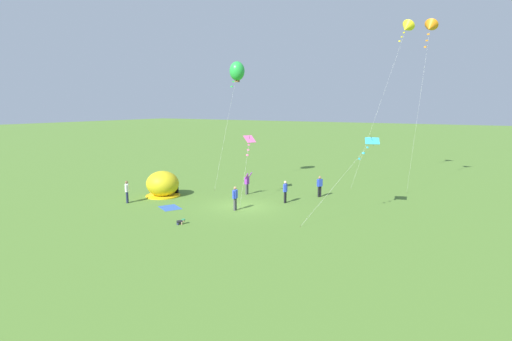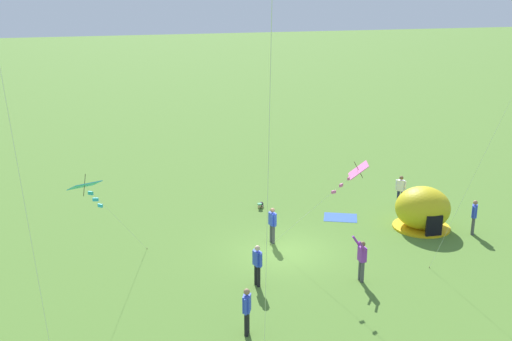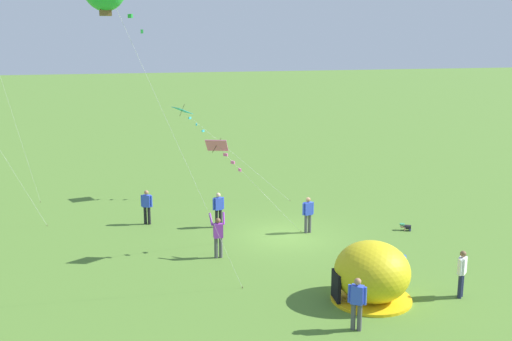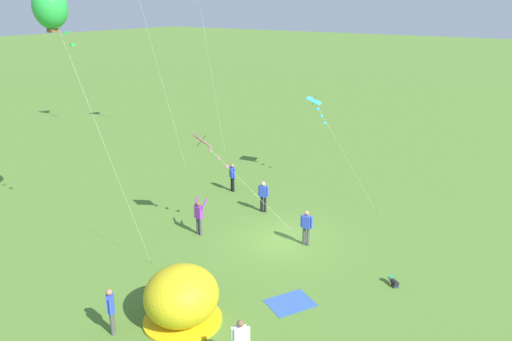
{
  "view_description": "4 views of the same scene",
  "coord_description": "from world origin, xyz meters",
  "px_view_note": "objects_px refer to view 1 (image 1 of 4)",
  "views": [
    {
      "loc": [
        15.48,
        -24.24,
        7.41
      ],
      "look_at": [
        -1.24,
        4.16,
        2.02
      ],
      "focal_mm": 28.0,
      "sensor_mm": 36.0,
      "label": 1
    },
    {
      "loc": [
        9.47,
        22.98,
        11.16
      ],
      "look_at": [
        1.58,
        0.65,
        4.15
      ],
      "focal_mm": 42.0,
      "sensor_mm": 36.0,
      "label": 2
    },
    {
      "loc": [
        -24.86,
        9.26,
        8.82
      ],
      "look_at": [
        -1.72,
        2.01,
        3.59
      ],
      "focal_mm": 42.0,
      "sensor_mm": 36.0,
      "label": 3
    },
    {
      "loc": [
        -18.45,
        -11.13,
        10.84
      ],
      "look_at": [
        2.76,
        3.51,
        2.05
      ],
      "focal_mm": 35.0,
      "sensor_mm": 36.0,
      "label": 4
    }
  ],
  "objects_px": {
    "toddler_crawling": "(181,222)",
    "person_flying_kite": "(247,183)",
    "person_far_back": "(235,197)",
    "person_with_toddler": "(127,191)",
    "kite_yellow": "(407,28)",
    "kite_pink": "(249,142)",
    "person_watching_sky": "(320,185)",
    "kite_cyan": "(370,144)",
    "person_center_field": "(285,191)",
    "kite_green": "(237,71)",
    "kite_orange": "(430,27)",
    "person_strolling": "(159,180)",
    "popup_tent": "(163,184)"
  },
  "relations": [
    {
      "from": "person_with_toddler",
      "to": "kite_yellow",
      "type": "bearing_deg",
      "value": 53.88
    },
    {
      "from": "person_far_back",
      "to": "person_center_field",
      "type": "xyz_separation_m",
      "value": [
        2.09,
        3.8,
        0.0
      ]
    },
    {
      "from": "person_watching_sky",
      "to": "person_with_toddler",
      "type": "height_order",
      "value": "same"
    },
    {
      "from": "popup_tent",
      "to": "kite_cyan",
      "type": "distance_m",
      "value": 16.74
    },
    {
      "from": "kite_pink",
      "to": "kite_yellow",
      "type": "height_order",
      "value": "kite_yellow"
    },
    {
      "from": "person_watching_sky",
      "to": "kite_green",
      "type": "height_order",
      "value": "kite_green"
    },
    {
      "from": "kite_yellow",
      "to": "kite_pink",
      "type": "bearing_deg",
      "value": -121.47
    },
    {
      "from": "person_flying_kite",
      "to": "kite_pink",
      "type": "relative_size",
      "value": 0.38
    },
    {
      "from": "kite_pink",
      "to": "person_strolling",
      "type": "bearing_deg",
      "value": -163.76
    },
    {
      "from": "toddler_crawling",
      "to": "kite_orange",
      "type": "relative_size",
      "value": 0.04
    },
    {
      "from": "popup_tent",
      "to": "person_strolling",
      "type": "xyz_separation_m",
      "value": [
        -1.86,
        1.51,
        -0.03
      ]
    },
    {
      "from": "kite_pink",
      "to": "kite_green",
      "type": "height_order",
      "value": "kite_green"
    },
    {
      "from": "toddler_crawling",
      "to": "kite_cyan",
      "type": "distance_m",
      "value": 13.62
    },
    {
      "from": "toddler_crawling",
      "to": "kite_pink",
      "type": "bearing_deg",
      "value": 93.25
    },
    {
      "from": "person_flying_kite",
      "to": "person_strolling",
      "type": "xyz_separation_m",
      "value": [
        -7.52,
        -2.56,
        -0.03
      ]
    },
    {
      "from": "person_watching_sky",
      "to": "kite_yellow",
      "type": "bearing_deg",
      "value": 72.78
    },
    {
      "from": "kite_cyan",
      "to": "person_center_field",
      "type": "bearing_deg",
      "value": -177.13
    },
    {
      "from": "person_watching_sky",
      "to": "kite_pink",
      "type": "bearing_deg",
      "value": -154.51
    },
    {
      "from": "kite_pink",
      "to": "person_with_toddler",
      "type": "bearing_deg",
      "value": -134.39
    },
    {
      "from": "person_far_back",
      "to": "person_watching_sky",
      "type": "bearing_deg",
      "value": 62.77
    },
    {
      "from": "kite_yellow",
      "to": "kite_orange",
      "type": "bearing_deg",
      "value": -55.76
    },
    {
      "from": "toddler_crawling",
      "to": "person_flying_kite",
      "type": "relative_size",
      "value": 0.28
    },
    {
      "from": "toddler_crawling",
      "to": "person_far_back",
      "type": "distance_m",
      "value": 4.79
    },
    {
      "from": "person_flying_kite",
      "to": "kite_yellow",
      "type": "distance_m",
      "value": 22.13
    },
    {
      "from": "person_watching_sky",
      "to": "person_center_field",
      "type": "xyz_separation_m",
      "value": [
        -1.53,
        -3.24,
        0.0
      ]
    },
    {
      "from": "popup_tent",
      "to": "kite_pink",
      "type": "relative_size",
      "value": 0.56
    },
    {
      "from": "kite_cyan",
      "to": "kite_green",
      "type": "distance_m",
      "value": 15.97
    },
    {
      "from": "person_strolling",
      "to": "person_flying_kite",
      "type": "bearing_deg",
      "value": 18.84
    },
    {
      "from": "person_with_toddler",
      "to": "kite_green",
      "type": "relative_size",
      "value": 0.15
    },
    {
      "from": "toddler_crawling",
      "to": "person_watching_sky",
      "type": "xyz_separation_m",
      "value": [
        4.69,
        11.64,
        0.79
      ]
    },
    {
      "from": "person_flying_kite",
      "to": "kite_cyan",
      "type": "height_order",
      "value": "kite_cyan"
    },
    {
      "from": "person_strolling",
      "to": "person_center_field",
      "type": "distance_m",
      "value": 11.69
    },
    {
      "from": "kite_yellow",
      "to": "toddler_crawling",
      "type": "bearing_deg",
      "value": -109.57
    },
    {
      "from": "kite_green",
      "to": "kite_orange",
      "type": "xyz_separation_m",
      "value": [
        15.8,
        6.19,
        3.47
      ]
    },
    {
      "from": "popup_tent",
      "to": "person_watching_sky",
      "type": "distance_m",
      "value": 12.9
    },
    {
      "from": "person_far_back",
      "to": "kite_pink",
      "type": "distance_m",
      "value": 5.98
    },
    {
      "from": "person_with_toddler",
      "to": "person_strolling",
      "type": "bearing_deg",
      "value": 103.69
    },
    {
      "from": "person_far_back",
      "to": "kite_green",
      "type": "relative_size",
      "value": 0.15
    },
    {
      "from": "popup_tent",
      "to": "person_strolling",
      "type": "bearing_deg",
      "value": 141.02
    },
    {
      "from": "person_with_toddler",
      "to": "kite_cyan",
      "type": "bearing_deg",
      "value": 21.24
    },
    {
      "from": "person_center_field",
      "to": "kite_green",
      "type": "bearing_deg",
      "value": 145.65
    },
    {
      "from": "person_watching_sky",
      "to": "kite_pink",
      "type": "height_order",
      "value": "kite_pink"
    },
    {
      "from": "kite_green",
      "to": "kite_orange",
      "type": "height_order",
      "value": "kite_orange"
    },
    {
      "from": "person_flying_kite",
      "to": "kite_orange",
      "type": "height_order",
      "value": "kite_orange"
    },
    {
      "from": "kite_cyan",
      "to": "kite_yellow",
      "type": "relative_size",
      "value": 0.39
    },
    {
      "from": "toddler_crawling",
      "to": "kite_yellow",
      "type": "height_order",
      "value": "kite_yellow"
    },
    {
      "from": "person_center_field",
      "to": "kite_orange",
      "type": "xyz_separation_m",
      "value": [
        7.99,
        11.53,
        13.1
      ]
    },
    {
      "from": "person_far_back",
      "to": "kite_yellow",
      "type": "distance_m",
      "value": 24.89
    },
    {
      "from": "toddler_crawling",
      "to": "person_flying_kite",
      "type": "xyz_separation_m",
      "value": [
        -0.91,
        9.42,
        0.82
      ]
    },
    {
      "from": "kite_orange",
      "to": "kite_yellow",
      "type": "height_order",
      "value": "kite_yellow"
    }
  ]
}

